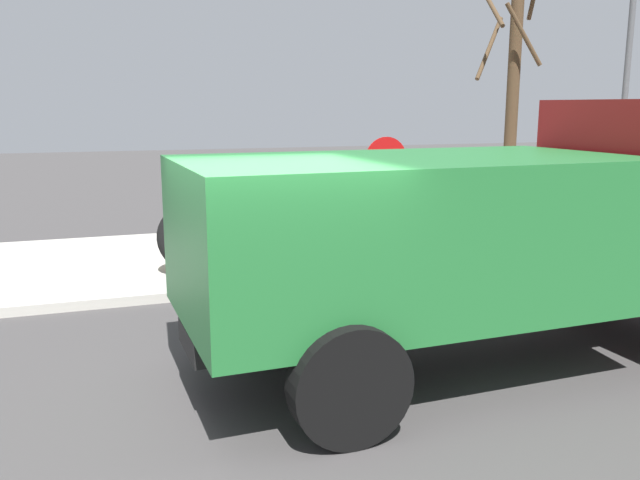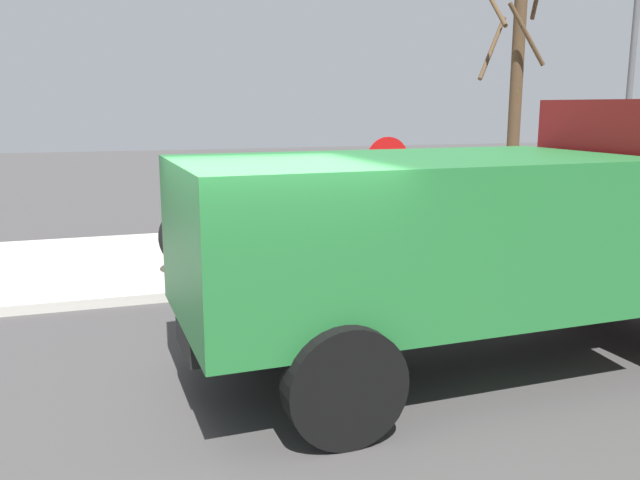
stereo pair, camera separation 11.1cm
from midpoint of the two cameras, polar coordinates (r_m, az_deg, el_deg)
The scene contains 8 objects.
ground_plane at distance 6.78m, azimuth -6.07°, elevation -14.30°, with size 80.00×80.00×0.00m, color #423F3F.
sidewalk_curb at distance 12.85m, azimuth -12.68°, elevation -1.73°, with size 36.00×5.00×0.15m, color #BCB7AD.
fire_hydrant at distance 11.85m, azimuth -12.31°, elevation -0.02°, with size 0.24×0.55×0.92m.
loose_tire at distance 11.46m, azimuth -11.10°, elevation 0.21°, with size 1.18×1.18×0.29m, color black.
stop_sign at distance 11.47m, azimuth 5.30°, elevation 5.31°, with size 0.76×0.08×2.27m.
dump_truck_green at distance 7.88m, azimuth 15.42°, elevation 1.34°, with size 7.07×2.96×3.00m.
bare_tree at distance 13.52m, azimuth 15.71°, elevation 10.61°, with size 1.19×1.23×5.17m.
street_light_pole at distance 14.71m, azimuth 24.25°, elevation 10.10°, with size 0.12×0.12×5.40m, color #595B5E.
Camera 1 is at (-1.38, -5.95, 2.93)m, focal length 37.58 mm.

